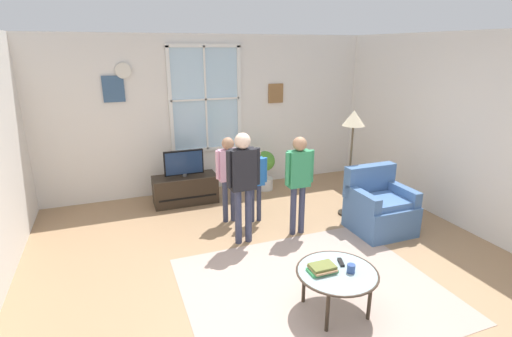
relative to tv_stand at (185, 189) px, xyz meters
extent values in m
cube|color=#9E7A56|center=(0.61, -2.58, -0.24)|extent=(6.26, 6.81, 0.02)
cube|color=silver|center=(0.61, 0.59, 1.09)|extent=(5.66, 0.12, 2.65)
cube|color=silver|center=(0.52, 0.52, 1.37)|extent=(1.18, 0.02, 1.73)
cube|color=white|center=(0.52, 0.50, 2.23)|extent=(1.24, 0.04, 0.06)
cube|color=white|center=(0.52, 0.50, 0.51)|extent=(1.24, 0.04, 0.06)
cube|color=white|center=(-0.07, 0.50, 1.37)|extent=(0.06, 0.04, 1.73)
cube|color=white|center=(1.11, 0.50, 1.37)|extent=(0.06, 0.04, 1.73)
cube|color=white|center=(0.52, 0.50, 1.37)|extent=(0.03, 0.04, 1.73)
cube|color=white|center=(0.52, 0.50, 1.37)|extent=(1.18, 0.04, 0.03)
cube|color=#38567A|center=(-0.92, 0.51, 1.59)|extent=(0.32, 0.03, 0.40)
cube|color=olive|center=(1.81, 0.51, 1.42)|extent=(0.28, 0.03, 0.34)
cylinder|color=silver|center=(-0.75, 0.50, 1.87)|extent=(0.24, 0.04, 0.24)
cube|color=silver|center=(3.51, -2.58, 1.09)|extent=(0.12, 6.21, 2.65)
cube|color=tan|center=(0.78, -2.83, -0.22)|extent=(2.63, 2.22, 0.01)
cube|color=#2D2319|center=(0.00, 0.00, 0.00)|extent=(1.01, 0.42, 0.46)
cube|color=black|center=(0.00, -0.22, -0.07)|extent=(0.91, 0.02, 0.02)
cylinder|color=#4C4C4C|center=(0.00, 0.00, 0.25)|extent=(0.08, 0.08, 0.05)
cube|color=black|center=(0.00, 0.00, 0.46)|extent=(0.63, 0.05, 0.40)
cube|color=navy|center=(0.00, -0.03, 0.46)|extent=(0.59, 0.01, 0.36)
cube|color=#476B9E|center=(2.30, -1.98, -0.02)|extent=(0.76, 0.72, 0.42)
cube|color=#476B9E|center=(2.30, -1.68, 0.42)|extent=(0.76, 0.16, 0.45)
cube|color=#476B9E|center=(1.98, -1.98, 0.29)|extent=(0.12, 0.65, 0.20)
cube|color=#476B9E|center=(2.62, -1.98, 0.29)|extent=(0.12, 0.65, 0.20)
cube|color=#4D73AA|center=(2.30, -2.03, 0.23)|extent=(0.61, 0.50, 0.08)
cylinder|color=#99B2B7|center=(0.81, -3.22, 0.19)|extent=(0.75, 0.75, 0.02)
torus|color=#3F3328|center=(0.81, -3.22, 0.19)|extent=(0.78, 0.78, 0.02)
cylinder|color=#33281E|center=(0.59, -3.00, -0.02)|extent=(0.04, 0.04, 0.41)
cylinder|color=#33281E|center=(1.04, -3.00, -0.02)|extent=(0.04, 0.04, 0.41)
cylinder|color=#33281E|center=(0.59, -3.44, -0.02)|extent=(0.04, 0.04, 0.41)
cylinder|color=#33281E|center=(1.04, -3.44, -0.02)|extent=(0.04, 0.04, 0.41)
cube|color=#3FAB60|center=(0.68, -3.17, 0.21)|extent=(0.27, 0.15, 0.03)
cube|color=#AD7F57|center=(0.68, -3.17, 0.24)|extent=(0.23, 0.19, 0.02)
cube|color=olive|center=(0.68, -3.17, 0.26)|extent=(0.23, 0.16, 0.02)
cylinder|color=#334C8C|center=(0.92, -3.28, 0.24)|extent=(0.08, 0.08, 0.08)
cube|color=black|center=(0.80, -3.12, 0.21)|extent=(0.05, 0.14, 0.02)
cube|color=black|center=(0.92, -3.11, 0.21)|extent=(0.08, 0.15, 0.02)
cylinder|color=#333851|center=(1.14, -1.63, 0.11)|extent=(0.08, 0.08, 0.68)
cylinder|color=#333851|center=(1.27, -1.63, 0.11)|extent=(0.08, 0.08, 0.68)
cube|color=#338C59|center=(1.21, -1.63, 0.70)|extent=(0.29, 0.15, 0.48)
sphere|color=#A87A5B|center=(1.21, -1.63, 1.03)|extent=(0.18, 0.18, 0.18)
cylinder|color=#338C59|center=(1.03, -1.65, 0.72)|extent=(0.06, 0.06, 0.44)
cylinder|color=#338C59|center=(1.38, -1.65, 0.72)|extent=(0.06, 0.06, 0.44)
cylinder|color=#333851|center=(0.40, -0.93, 0.09)|extent=(0.08, 0.08, 0.63)
cylinder|color=#333851|center=(0.52, -0.93, 0.09)|extent=(0.08, 0.08, 0.63)
cube|color=#DB9EBC|center=(0.46, -0.93, 0.63)|extent=(0.27, 0.14, 0.45)
sphere|color=#A87A5B|center=(0.46, -0.93, 0.94)|extent=(0.17, 0.17, 0.17)
cylinder|color=#DB9EBC|center=(0.30, -0.95, 0.65)|extent=(0.06, 0.06, 0.40)
cylinder|color=#DB9EBC|center=(0.62, -0.95, 0.65)|extent=(0.06, 0.06, 0.40)
cylinder|color=#333851|center=(0.76, -1.07, 0.05)|extent=(0.07, 0.07, 0.56)
cylinder|color=#333851|center=(0.87, -1.07, 0.05)|extent=(0.07, 0.07, 0.56)
cube|color=blue|center=(0.82, -1.07, 0.53)|extent=(0.24, 0.13, 0.40)
sphere|color=#D8AD8C|center=(0.82, -1.07, 0.80)|extent=(0.15, 0.15, 0.15)
cylinder|color=blue|center=(0.67, -1.09, 0.55)|extent=(0.05, 0.05, 0.36)
cylinder|color=blue|center=(0.96, -1.09, 0.55)|extent=(0.05, 0.05, 0.36)
cylinder|color=#333851|center=(0.37, -1.60, 0.14)|extent=(0.09, 0.09, 0.74)
cylinder|color=#333851|center=(0.51, -1.60, 0.14)|extent=(0.09, 0.09, 0.74)
cube|color=black|center=(0.44, -1.60, 0.77)|extent=(0.32, 0.17, 0.52)
sphere|color=beige|center=(0.44, -1.60, 1.13)|extent=(0.20, 0.20, 0.20)
cylinder|color=black|center=(0.26, -1.62, 0.79)|extent=(0.07, 0.07, 0.47)
cylinder|color=black|center=(0.63, -1.62, 0.79)|extent=(0.07, 0.07, 0.47)
cylinder|color=silver|center=(1.45, 0.12, -0.12)|extent=(0.28, 0.28, 0.21)
cylinder|color=#4C7238|center=(1.45, 0.12, 0.05)|extent=(0.02, 0.02, 0.14)
sphere|color=#4A8B2F|center=(1.45, 0.12, 0.30)|extent=(0.35, 0.35, 0.35)
cylinder|color=black|center=(2.21, -1.33, -0.21)|extent=(0.26, 0.26, 0.03)
cylinder|color=brown|center=(2.21, -1.33, 0.46)|extent=(0.03, 0.03, 1.38)
cone|color=beige|center=(2.21, -1.33, 1.25)|extent=(0.32, 0.32, 0.22)
camera|label=1|loc=(-1.03, -5.90, 2.21)|focal=27.10mm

